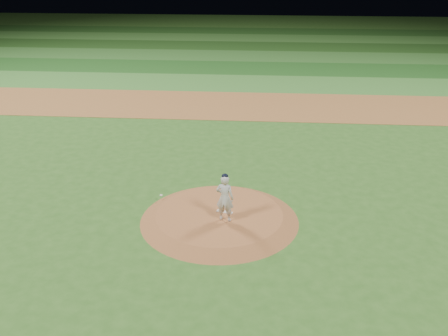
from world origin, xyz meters
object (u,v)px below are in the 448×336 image
object	(u,v)px
pitcher_on_mound	(225,198)
rosin_bag	(161,195)
pitchers_mound	(219,217)
pitching_rubber	(225,212)

from	to	relation	value
pitcher_on_mound	rosin_bag	bearing A→B (deg)	147.35
pitchers_mound	pitching_rubber	bearing A→B (deg)	30.83
pitching_rubber	rosin_bag	world-z (taller)	rosin_bag
pitching_rubber	pitcher_on_mound	size ratio (longest dim) A/B	0.33
pitching_rubber	rosin_bag	bearing A→B (deg)	173.69
pitcher_on_mound	pitchers_mound	bearing A→B (deg)	116.80
pitchers_mound	pitcher_on_mound	size ratio (longest dim) A/B	3.21
pitching_rubber	pitcher_on_mound	xyz separation A→B (m)	(0.05, -0.54, 0.83)
pitching_rubber	rosin_bag	xyz separation A→B (m)	(-2.45, 1.06, 0.02)
pitchers_mound	pitcher_on_mound	distance (m)	1.09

